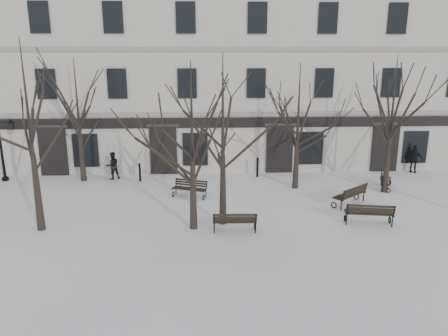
{
  "coord_description": "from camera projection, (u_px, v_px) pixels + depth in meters",
  "views": [
    {
      "loc": [
        -1.07,
        -17.67,
        7.28
      ],
      "look_at": [
        -0.1,
        3.0,
        1.66
      ],
      "focal_mm": 35.0,
      "sensor_mm": 36.0,
      "label": 1
    }
  ],
  "objects": [
    {
      "name": "pedestrian_c",
      "position": [
        413.0,
        173.0,
        26.73
      ],
      "size": [
        1.04,
        0.94,
        1.7
      ],
      "primitive_type": "imported",
      "rotation": [
        0.0,
        0.0,
        2.47
      ],
      "color": "black",
      "rests_on": "ground"
    },
    {
      "name": "tree_5",
      "position": [
        298.0,
        111.0,
        22.69
      ],
      "size": [
        4.67,
        4.67,
        6.68
      ],
      "color": "black",
      "rests_on": "ground"
    },
    {
      "name": "pedestrian_b",
      "position": [
        114.0,
        179.0,
        25.44
      ],
      "size": [
        0.97,
        0.89,
        1.6
      ],
      "primitive_type": "imported",
      "rotation": [
        0.0,
        0.0,
        3.6
      ],
      "color": "black",
      "rests_on": "ground"
    },
    {
      "name": "tree_1",
      "position": [
        192.0,
        127.0,
        17.27
      ],
      "size": [
        4.84,
        4.84,
        6.91
      ],
      "color": "black",
      "rests_on": "ground"
    },
    {
      "name": "bench_4",
      "position": [
        351.0,
        194.0,
        20.99
      ],
      "size": [
        1.98,
        1.78,
        1.01
      ],
      "rotation": [
        0.0,
        0.0,
        3.81
      ],
      "color": "black",
      "rests_on": "ground"
    },
    {
      "name": "tree_2",
      "position": [
        223.0,
        120.0,
        17.75
      ],
      "size": [
        5.04,
        5.04,
        7.2
      ],
      "color": "black",
      "rests_on": "ground"
    },
    {
      "name": "tree_0",
      "position": [
        28.0,
        114.0,
        17.0
      ],
      "size": [
        5.45,
        5.45,
        7.79
      ],
      "color": "black",
      "rests_on": "ground"
    },
    {
      "name": "ground",
      "position": [
        230.0,
        223.0,
        18.99
      ],
      "size": [
        100.0,
        100.0,
        0.0
      ],
      "primitive_type": "plane",
      "color": "white",
      "rests_on": "ground"
    },
    {
      "name": "bench_3",
      "position": [
        190.0,
        188.0,
        22.19
      ],
      "size": [
        1.84,
        1.2,
        0.88
      ],
      "rotation": [
        0.0,
        0.0,
        -0.36
      ],
      "color": "black",
      "rests_on": "ground"
    },
    {
      "name": "bench_5",
      "position": [
        385.0,
        180.0,
        23.62
      ],
      "size": [
        1.21,
        1.74,
        0.84
      ],
      "rotation": [
        0.0,
        0.0,
        1.15
      ],
      "color": "black",
      "rests_on": "ground"
    },
    {
      "name": "bench_2",
      "position": [
        369.0,
        213.0,
        18.62
      ],
      "size": [
        2.09,
        1.05,
        1.01
      ],
      "rotation": [
        0.0,
        0.0,
        2.97
      ],
      "color": "black",
      "rests_on": "ground"
    },
    {
      "name": "bollard_b",
      "position": [
        257.0,
        167.0,
        25.68
      ],
      "size": [
        0.15,
        0.15,
        1.18
      ],
      "color": "black",
      "rests_on": "ground"
    },
    {
      "name": "tree_4",
      "position": [
        77.0,
        106.0,
        23.97
      ],
      "size": [
        4.83,
        4.83,
        6.9
      ],
      "color": "black",
      "rests_on": "ground"
    },
    {
      "name": "lamp_post",
      "position": [
        5.0,
        146.0,
        24.58
      ],
      "size": [
        1.11,
        0.41,
        3.54
      ],
      "color": "black",
      "rests_on": "ground"
    },
    {
      "name": "tree_6",
      "position": [
        393.0,
        109.0,
        21.95
      ],
      "size": [
        4.95,
        4.95,
        7.07
      ],
      "color": "black",
      "rests_on": "ground"
    },
    {
      "name": "building",
      "position": [
        219.0,
        76.0,
        30.04
      ],
      "size": [
        40.4,
        10.2,
        11.4
      ],
      "color": "beige",
      "rests_on": "ground"
    },
    {
      "name": "bench_1",
      "position": [
        235.0,
        221.0,
        17.89
      ],
      "size": [
        1.81,
        0.71,
        0.9
      ],
      "rotation": [
        0.0,
        0.0,
        3.11
      ],
      "color": "black",
      "rests_on": "ground"
    },
    {
      "name": "bollard_a",
      "position": [
        140.0,
        171.0,
        24.84
      ],
      "size": [
        0.14,
        0.14,
        1.07
      ],
      "color": "black",
      "rests_on": "ground"
    }
  ]
}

